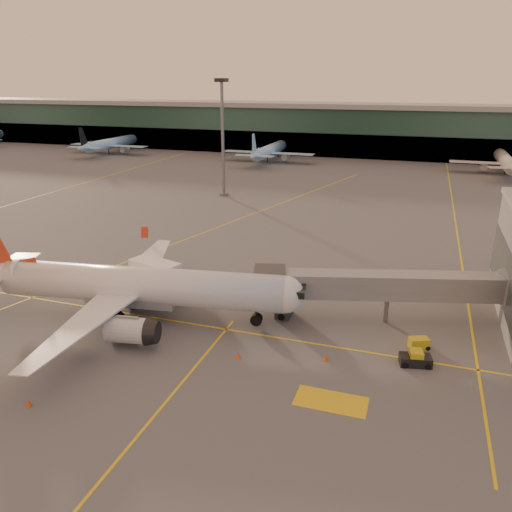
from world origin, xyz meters
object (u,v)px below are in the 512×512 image
(pushback_tug, at_px, (416,359))
(main_airplane, at_px, (131,286))
(catering_truck, at_px, (156,278))
(gpu_cart, at_px, (419,343))

(pushback_tug, bearing_deg, main_airplane, 167.68)
(main_airplane, relative_size, catering_truck, 5.74)
(catering_truck, relative_size, pushback_tug, 2.16)
(main_airplane, height_order, catering_truck, main_airplane)
(main_airplane, distance_m, catering_truck, 5.45)
(pushback_tug, bearing_deg, catering_truck, 157.69)
(main_airplane, xyz_separation_m, catering_truck, (0.06, 5.35, -1.06))
(catering_truck, bearing_deg, pushback_tug, 6.04)
(main_airplane, height_order, pushback_tug, main_airplane)
(gpu_cart, bearing_deg, main_airplane, 162.63)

